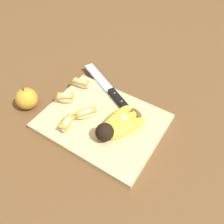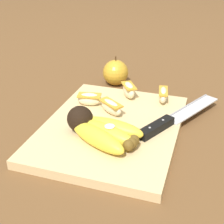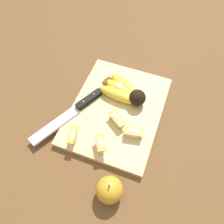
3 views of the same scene
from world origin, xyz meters
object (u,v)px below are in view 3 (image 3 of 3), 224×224
banana_bunch (125,92)px  apple_wedge_extra (73,136)px  whole_apple (109,190)px  chefs_knife (78,108)px  apple_wedge_far (134,133)px  apple_wedge_middle (101,144)px  apple_wedge_near (118,120)px

banana_bunch → apple_wedge_extra: 0.23m
whole_apple → chefs_knife: bearing=42.2°
apple_wedge_far → apple_wedge_middle: bearing=132.3°
banana_bunch → whole_apple: bearing=-168.2°
apple_wedge_extra → whole_apple: size_ratio=0.78×
chefs_knife → apple_wedge_middle: (-0.10, -0.12, 0.01)m
banana_bunch → apple_wedge_middle: banana_bunch is taller
chefs_knife → apple_wedge_middle: apple_wedge_middle is taller
banana_bunch → apple_wedge_middle: (-0.21, 0.00, -0.00)m
apple_wedge_far → whole_apple: bearing=177.2°
apple_wedge_far → apple_wedge_extra: (-0.08, 0.17, 0.00)m
chefs_knife → banana_bunch: bearing=-49.7°
apple_wedge_far → apple_wedge_extra: apple_wedge_extra is taller
apple_wedge_near → apple_wedge_extra: apple_wedge_extra is taller
chefs_knife → apple_wedge_far: (-0.03, -0.20, 0.01)m
chefs_knife → apple_wedge_far: size_ratio=4.04×
banana_bunch → chefs_knife: bearing=130.3°
apple_wedge_middle → whole_apple: bearing=-147.9°
apple_wedge_near → apple_wedge_middle: apple_wedge_middle is taller
chefs_knife → apple_wedge_far: bearing=-97.7°
apple_wedge_middle → whole_apple: (-0.11, -0.07, -0.00)m
apple_wedge_near → apple_wedge_extra: bearing=133.4°
banana_bunch → apple_wedge_far: 0.15m
chefs_knife → whole_apple: whole_apple is taller
chefs_knife → apple_wedge_far: apple_wedge_far is taller
banana_bunch → apple_wedge_far: banana_bunch is taller
whole_apple → apple_wedge_extra: bearing=55.5°
chefs_knife → apple_wedge_extra: apple_wedge_extra is taller
apple_wedge_near → apple_wedge_middle: size_ratio=1.12×
banana_bunch → apple_wedge_far: (-0.13, -0.08, -0.00)m
apple_wedge_near → whole_apple: 0.22m
apple_wedge_extra → chefs_knife: bearing=18.1°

